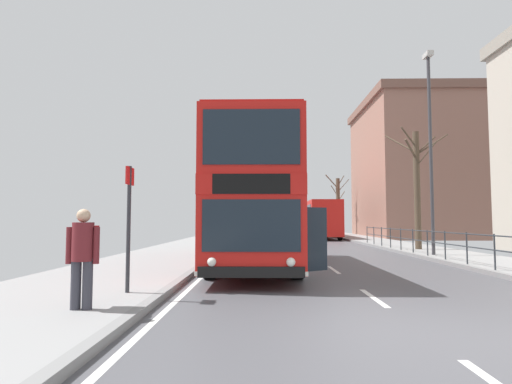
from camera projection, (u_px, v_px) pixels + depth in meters
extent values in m
cube|color=#4C4C51|center=(422.00, 334.00, 5.90)|extent=(8.40, 140.00, 0.06)
cube|color=silver|center=(373.00, 298.00, 8.49)|extent=(0.12, 2.00, 0.00)
cube|color=silver|center=(334.00, 270.00, 13.28)|extent=(0.12, 2.00, 0.00)
cube|color=silver|center=(315.00, 257.00, 18.07)|extent=(0.12, 2.00, 0.00)
cube|color=silver|center=(304.00, 249.00, 22.86)|extent=(0.12, 2.00, 0.00)
cube|color=silver|center=(297.00, 244.00, 27.65)|extent=(0.12, 2.00, 0.00)
cube|color=silver|center=(292.00, 241.00, 32.43)|extent=(0.12, 2.00, 0.00)
cube|color=silver|center=(288.00, 238.00, 37.22)|extent=(0.12, 2.00, 0.00)
cube|color=silver|center=(285.00, 236.00, 42.01)|extent=(0.12, 2.00, 0.00)
cube|color=silver|center=(283.00, 234.00, 46.80)|extent=(0.12, 2.00, 0.00)
cube|color=silver|center=(281.00, 233.00, 51.59)|extent=(0.12, 2.00, 0.00)
cube|color=silver|center=(280.00, 232.00, 56.38)|extent=(0.12, 2.00, 0.00)
cube|color=silver|center=(144.00, 330.00, 5.97)|extent=(0.12, 133.00, 0.00)
cube|color=gray|center=(120.00, 326.00, 5.98)|extent=(0.20, 140.00, 0.14)
cube|color=red|center=(255.00, 230.00, 14.15)|extent=(2.46, 10.06, 1.79)
cube|color=red|center=(255.00, 197.00, 14.23)|extent=(2.47, 10.11, 0.47)
cube|color=red|center=(255.00, 166.00, 14.30)|extent=(2.46, 10.06, 1.64)
cube|color=#A91511|center=(255.00, 141.00, 14.36)|extent=(2.39, 9.76, 0.08)
cube|color=#19232D|center=(251.00, 225.00, 9.13)|extent=(2.16, 0.03, 1.15)
cube|color=black|center=(251.00, 184.00, 9.19)|extent=(1.72, 0.03, 0.45)
cube|color=#19232D|center=(251.00, 137.00, 9.27)|extent=(2.16, 0.03, 1.24)
cube|color=black|center=(251.00, 272.00, 9.06)|extent=(2.34, 0.08, 0.24)
cube|color=white|center=(255.00, 255.00, 14.10)|extent=(2.48, 10.11, 0.10)
cube|color=#19232D|center=(291.00, 223.00, 14.40)|extent=(0.02, 7.85, 0.93)
cube|color=#19232D|center=(292.00, 164.00, 14.29)|extent=(0.02, 9.06, 0.98)
cube|color=#19232D|center=(220.00, 223.00, 14.44)|extent=(0.02, 7.85, 0.93)
cube|color=#19232D|center=(219.00, 164.00, 14.33)|extent=(0.02, 9.06, 0.98)
sphere|color=white|center=(291.00, 262.00, 9.05)|extent=(0.20, 0.20, 0.20)
sphere|color=white|center=(212.00, 262.00, 9.08)|extent=(0.20, 0.20, 0.20)
cube|color=#19232D|center=(314.00, 239.00, 10.15)|extent=(0.68, 0.49, 1.54)
cube|color=black|center=(299.00, 238.00, 10.45)|extent=(0.10, 0.90, 1.54)
cylinder|color=black|center=(297.00, 259.00, 11.26)|extent=(0.30, 1.04, 1.04)
cylinder|color=black|center=(210.00, 259.00, 11.30)|extent=(0.30, 1.04, 1.04)
cylinder|color=black|center=(285.00, 246.00, 17.21)|extent=(0.30, 1.04, 1.04)
cylinder|color=black|center=(228.00, 246.00, 17.25)|extent=(0.30, 1.04, 1.04)
cube|color=red|center=(319.00, 218.00, 36.50)|extent=(2.55, 10.71, 2.84)
cube|color=#19232D|center=(305.00, 214.00, 36.56)|extent=(0.14, 9.08, 1.36)
cube|color=#19232D|center=(333.00, 214.00, 36.49)|extent=(0.14, 9.08, 1.36)
cube|color=#19232D|center=(313.00, 216.00, 41.86)|extent=(2.07, 0.06, 1.70)
cylinder|color=black|center=(303.00, 232.00, 39.78)|extent=(0.29, 0.96, 0.96)
cylinder|color=black|center=(328.00, 232.00, 39.71)|extent=(0.29, 0.96, 0.96)
cylinder|color=black|center=(310.00, 234.00, 32.92)|extent=(0.29, 0.96, 0.96)
cylinder|color=black|center=(340.00, 234.00, 32.85)|extent=(0.29, 0.96, 0.96)
cylinder|color=#2D3338|center=(495.00, 252.00, 12.06)|extent=(0.05, 0.05, 1.04)
cylinder|color=#2D3338|center=(467.00, 248.00, 13.70)|extent=(0.05, 0.05, 1.04)
cylinder|color=#2D3338|center=(445.00, 245.00, 15.34)|extent=(0.05, 0.05, 1.04)
cylinder|color=#2D3338|center=(427.00, 243.00, 16.99)|extent=(0.05, 0.05, 1.04)
cylinder|color=#2D3338|center=(413.00, 241.00, 18.63)|extent=(0.05, 0.05, 1.04)
cylinder|color=#2D3338|center=(401.00, 239.00, 20.27)|extent=(0.05, 0.05, 1.04)
cylinder|color=#2D3338|center=(390.00, 238.00, 21.92)|extent=(0.05, 0.05, 1.04)
cylinder|color=#2D3338|center=(382.00, 236.00, 23.56)|extent=(0.05, 0.05, 1.04)
cylinder|color=#2D3338|center=(374.00, 235.00, 25.21)|extent=(0.05, 0.05, 1.04)
cylinder|color=#2D3338|center=(367.00, 234.00, 26.85)|extent=(0.05, 0.05, 1.04)
cylinder|color=#2D3338|center=(455.00, 233.00, 14.55)|extent=(0.04, 24.72, 0.04)
cylinder|color=#2D3338|center=(455.00, 245.00, 14.53)|extent=(0.04, 24.72, 0.04)
cylinder|color=#383842|center=(88.00, 284.00, 6.76)|extent=(0.17, 0.17, 0.81)
cylinder|color=#383842|center=(76.00, 284.00, 6.75)|extent=(0.17, 0.17, 0.81)
cylinder|color=maroon|center=(83.00, 242.00, 6.80)|extent=(0.35, 0.35, 0.63)
cylinder|color=maroon|center=(96.00, 245.00, 6.80)|extent=(0.10, 0.10, 0.60)
cylinder|color=maroon|center=(69.00, 245.00, 6.79)|extent=(0.10, 0.10, 0.60)
sphere|color=tan|center=(84.00, 216.00, 6.83)|extent=(0.23, 0.23, 0.22)
cube|color=maroon|center=(89.00, 240.00, 7.06)|extent=(0.29, 0.19, 0.48)
cylinder|color=#2D2D33|center=(129.00, 229.00, 8.39)|extent=(0.08, 0.08, 2.53)
cube|color=red|center=(130.00, 176.00, 8.48)|extent=(0.04, 0.44, 0.36)
cylinder|color=#38383D|center=(431.00, 155.00, 17.72)|extent=(0.14, 0.14, 8.44)
cube|color=#B2B2AD|center=(428.00, 55.00, 18.01)|extent=(0.28, 0.60, 0.20)
cylinder|color=#4C3D2D|center=(417.00, 190.00, 21.01)|extent=(0.31, 0.31, 5.93)
cylinder|color=#4C3D2D|center=(400.00, 144.00, 22.05)|extent=(1.10, 1.82, 1.28)
cylinder|color=#4C3D2D|center=(426.00, 154.00, 20.48)|extent=(0.60, 1.33, 1.09)
cylinder|color=#4C3D2D|center=(426.00, 146.00, 20.88)|extent=(0.86, 0.63, 0.87)
cylinder|color=#4C3D2D|center=(411.00, 149.00, 20.82)|extent=(0.86, 0.78, 0.97)
cylinder|color=#4C3D2D|center=(409.00, 137.00, 21.04)|extent=(0.90, 0.40, 1.01)
cylinder|color=#4C3D2D|center=(432.00, 145.00, 20.82)|extent=(1.39, 0.73, 0.98)
cylinder|color=brown|center=(338.00, 206.00, 43.30)|extent=(0.40, 0.40, 5.80)
cylinder|color=brown|center=(341.00, 181.00, 43.39)|extent=(0.71, 0.25, 1.13)
cylinder|color=brown|center=(337.00, 192.00, 42.95)|extent=(0.44, 0.95, 0.80)
cylinder|color=brown|center=(335.00, 191.00, 43.56)|extent=(0.74, 0.41, 1.19)
cylinder|color=brown|center=(341.00, 196.00, 43.69)|extent=(0.91, 0.75, 1.15)
cylinder|color=brown|center=(332.00, 182.00, 43.17)|extent=(1.46, 0.74, 1.44)
cylinder|color=brown|center=(343.00, 186.00, 43.02)|extent=(1.07, 0.90, 1.30)
cube|color=#936656|center=(437.00, 173.00, 38.96)|extent=(13.32, 12.64, 12.06)
cube|color=brown|center=(435.00, 105.00, 39.39)|extent=(13.86, 13.14, 0.70)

